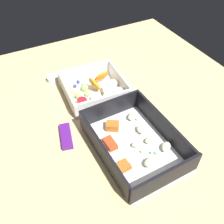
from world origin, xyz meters
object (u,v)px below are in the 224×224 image
Objects in this scene: candy_bar at (66,136)px; paper_cup_liner at (53,78)px; fruit_bowl at (95,89)px; pasta_container at (134,142)px.

candy_bar is 2.15× the size of paper_cup_liner.
fruit_bowl reaches higher than candy_bar.
candy_bar is 22.34cm from paper_cup_liner.
pasta_container is at bearing -165.44° from paper_cup_liner.
pasta_container is 15.28cm from candy_bar.
fruit_bowl is 5.00× the size of paper_cup_liner.
pasta_container is at bearing -127.50° from candy_bar.
paper_cup_liner is at bearing -10.24° from candy_bar.
pasta_container is 20.19cm from fruit_bowl.
pasta_container is 3.17× the size of candy_bar.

